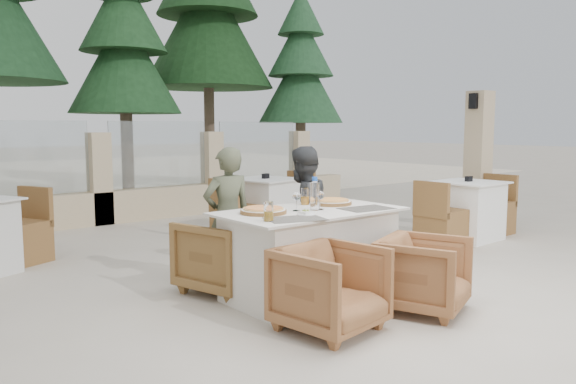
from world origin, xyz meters
TOP-DOWN VIEW (x-y plane):
  - ground at (0.00, 0.00)m, footprint 80.00×80.00m
  - perimeter_wall_far at (0.00, 4.80)m, footprint 10.00×0.34m
  - lantern_pillar at (4.20, 1.00)m, footprint 0.34×0.34m
  - pine_centre at (1.50, 7.20)m, footprint 2.20×2.20m
  - pine_mid_right at (3.80, 7.80)m, footprint 2.99×2.99m
  - pine_far_right at (5.50, 6.50)m, footprint 1.98×1.98m
  - dining_table at (0.01, 0.00)m, footprint 1.60×0.90m
  - placemat_near_left at (-0.40, -0.28)m, footprint 0.52×0.42m
  - placemat_near_right at (0.45, -0.25)m, footprint 0.48×0.35m
  - pizza_left at (-0.41, 0.11)m, footprint 0.50×0.50m
  - pizza_right at (0.40, 0.14)m, footprint 0.46×0.46m
  - water_bottle at (0.04, -0.02)m, footprint 0.10×0.10m
  - wine_glass_centre at (-0.11, 0.04)m, footprint 0.08×0.08m
  - wine_glass_near at (0.09, -0.03)m, footprint 0.10×0.10m
  - beer_glass_left at (-0.61, -0.22)m, footprint 0.08×0.08m
  - beer_glass_right at (0.20, 0.28)m, footprint 0.10×0.10m
  - olive_dish at (-0.19, -0.18)m, footprint 0.12×0.12m
  - armchair_far_left at (-0.46, 0.61)m, footprint 0.88×0.90m
  - armchair_far_right at (0.42, 0.85)m, footprint 0.90×0.91m
  - armchair_near_left at (-0.42, -0.71)m, footprint 0.76×0.78m
  - armchair_near_right at (0.47, -0.87)m, footprint 0.85×0.86m
  - diner_left at (-0.36, 0.74)m, footprint 0.52×0.38m
  - diner_right at (0.38, 0.53)m, footprint 0.74×0.64m
  - bg_table_b at (1.51, 2.61)m, footprint 1.78×1.16m
  - bg_table_c at (3.32, 0.58)m, footprint 1.66×0.86m

SIDE VIEW (x-z plane):
  - ground at x=0.00m, z-range 0.00..0.00m
  - armchair_near_right at x=0.47m, z-range 0.00..0.61m
  - armchair_near_left at x=-0.42m, z-range 0.00..0.63m
  - armchair_far_right at x=0.42m, z-range 0.00..0.66m
  - armchair_far_left at x=-0.46m, z-range 0.00..0.67m
  - dining_table at x=0.01m, z-range 0.00..0.77m
  - bg_table_b at x=1.51m, z-range 0.00..0.77m
  - bg_table_c at x=3.32m, z-range 0.00..0.77m
  - diner_right at x=0.38m, z-range 0.00..1.30m
  - diner_left at x=-0.36m, z-range 0.00..1.30m
  - placemat_near_left at x=-0.40m, z-range 0.77..0.77m
  - placemat_near_right at x=0.45m, z-range 0.77..0.77m
  - olive_dish at x=-0.19m, z-range 0.77..0.81m
  - pizza_right at x=0.40m, z-range 0.77..0.82m
  - pizza_left at x=-0.41m, z-range 0.77..0.82m
  - perimeter_wall_far at x=0.00m, z-range 0.00..1.60m
  - beer_glass_left at x=-0.61m, z-range 0.77..0.92m
  - beer_glass_right at x=0.20m, z-range 0.77..0.92m
  - wine_glass_centre at x=-0.11m, z-range 0.77..0.95m
  - wine_glass_near at x=0.09m, z-range 0.77..0.95m
  - water_bottle at x=0.04m, z-range 0.77..1.06m
  - lantern_pillar at x=4.20m, z-range 0.00..2.00m
  - pine_far_right at x=5.50m, z-range 0.00..4.50m
  - pine_centre at x=1.50m, z-range 0.00..5.00m
  - pine_mid_right at x=3.80m, z-range 0.00..6.80m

